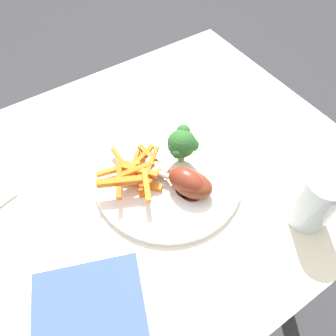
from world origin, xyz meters
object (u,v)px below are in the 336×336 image
(dinner_plate, at_px, (168,176))
(broccoli_floret_front, at_px, (182,144))
(dining_table, at_px, (137,215))
(water_glass, at_px, (316,201))
(chicken_drumstick_near, at_px, (185,180))
(carrot_fries_pile, at_px, (136,172))
(chicken_drumstick_far, at_px, (190,184))

(dinner_plate, relative_size, broccoli_floret_front, 3.77)
(dining_table, height_order, water_glass, water_glass)
(broccoli_floret_front, distance_m, water_glass, 0.25)
(dining_table, distance_m, chicken_drumstick_near, 0.20)
(carrot_fries_pile, bearing_deg, chicken_drumstick_far, 131.93)
(dinner_plate, height_order, chicken_drumstick_far, chicken_drumstick_far)
(carrot_fries_pile, relative_size, chicken_drumstick_far, 1.26)
(chicken_drumstick_far, bearing_deg, broccoli_floret_front, -112.40)
(dining_table, height_order, dinner_plate, dinner_plate)
(broccoli_floret_front, bearing_deg, carrot_fries_pile, -5.41)
(dining_table, relative_size, chicken_drumstick_far, 7.59)
(carrot_fries_pile, height_order, water_glass, water_glass)
(broccoli_floret_front, xyz_separation_m, water_glass, (-0.12, 0.23, -0.00))
(dinner_plate, xyz_separation_m, broccoli_floret_front, (-0.04, -0.02, 0.05))
(carrot_fries_pile, bearing_deg, dinner_plate, 156.18)
(broccoli_floret_front, distance_m, chicken_drumstick_far, 0.08)
(carrot_fries_pile, xyz_separation_m, water_glass, (-0.21, 0.23, 0.03))
(chicken_drumstick_far, relative_size, water_glass, 1.06)
(dinner_plate, height_order, broccoli_floret_front, broccoli_floret_front)
(water_glass, bearing_deg, broccoli_floret_front, -62.78)
(dinner_plate, xyz_separation_m, chicken_drumstick_near, (-0.01, 0.04, 0.03))
(dining_table, xyz_separation_m, chicken_drumstick_far, (-0.08, 0.08, 0.16))
(chicken_drumstick_far, bearing_deg, dinner_plate, -75.60)
(dining_table, xyz_separation_m, chicken_drumstick_near, (-0.07, 0.07, 0.17))
(dinner_plate, bearing_deg, chicken_drumstick_near, 101.31)
(carrot_fries_pile, xyz_separation_m, chicken_drumstick_far, (-0.07, 0.08, 0.00))
(carrot_fries_pile, distance_m, chicken_drumstick_far, 0.10)
(dinner_plate, bearing_deg, dining_table, -24.28)
(chicken_drumstick_far, bearing_deg, dining_table, -46.37)
(dinner_plate, bearing_deg, chicken_drumstick_far, 104.40)
(broccoli_floret_front, height_order, chicken_drumstick_far, broccoli_floret_front)
(carrot_fries_pile, xyz_separation_m, chicken_drumstick_near, (-0.06, 0.07, 0.00))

